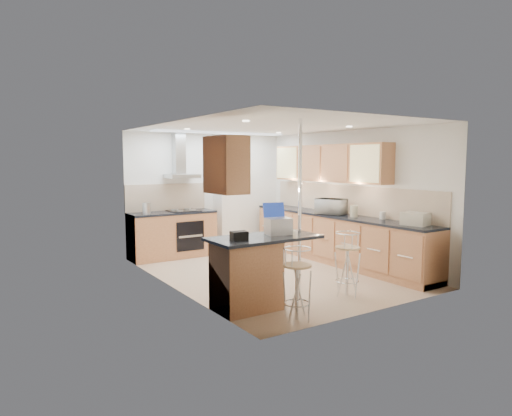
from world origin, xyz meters
TOP-DOWN VIEW (x-y plane):
  - ground at (0.00, 0.00)m, footprint 4.80×4.80m
  - room_shell at (0.32, 0.38)m, footprint 3.64×4.84m
  - right_counter at (1.50, 0.00)m, footprint 0.63×4.40m
  - back_counter at (-0.95, 2.10)m, footprint 1.70×0.63m
  - peninsula at (-1.12, -1.45)m, footprint 1.47×0.72m
  - microwave at (1.42, 0.06)m, footprint 0.52×0.62m
  - laptop at (-0.87, -1.41)m, footprint 0.37×0.30m
  - bag at (-1.54, -1.51)m, footprint 0.22×0.18m
  - bar_stool_near at (-1.07, -2.10)m, footprint 0.40×0.40m
  - bar_stool_end at (0.15, -1.69)m, footprint 0.50×0.50m
  - jar_a at (1.47, 0.31)m, footprint 0.14×0.14m
  - jar_b at (1.46, 0.42)m, footprint 0.14×0.14m
  - jar_c at (1.47, -0.48)m, footprint 0.16×0.16m
  - jar_d at (1.68, -0.97)m, footprint 0.12×0.12m
  - bread_bin at (1.54, -1.75)m, footprint 0.38×0.44m
  - kettle at (-1.50, 2.01)m, footprint 0.16×0.16m

SIDE VIEW (x-z plane):
  - ground at x=0.00m, z-range 0.00..0.00m
  - bar_stool_near at x=-1.07m, z-range 0.00..0.90m
  - back_counter at x=-0.95m, z-range 0.00..0.92m
  - right_counter at x=1.50m, z-range 0.00..0.92m
  - bar_stool_end at x=0.15m, z-range 0.00..0.92m
  - peninsula at x=-1.12m, z-range 0.01..0.95m
  - jar_d at x=1.68m, z-range 0.92..1.05m
  - bag at x=-1.54m, z-range 0.94..1.05m
  - jar_b at x=1.46m, z-range 0.92..1.08m
  - jar_a at x=1.47m, z-range 0.92..1.11m
  - bread_bin at x=1.54m, z-range 0.92..1.12m
  - jar_c at x=1.47m, z-range 0.92..1.12m
  - kettle at x=-1.50m, z-range 0.92..1.13m
  - laptop at x=-0.87m, z-range 0.94..1.16m
  - microwave at x=1.42m, z-range 0.92..1.22m
  - room_shell at x=0.32m, z-range 0.29..2.80m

